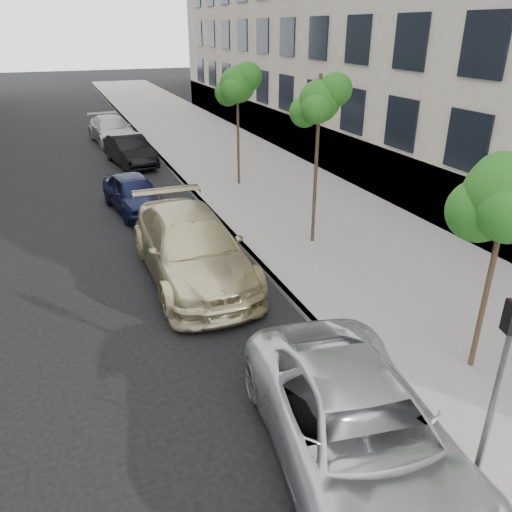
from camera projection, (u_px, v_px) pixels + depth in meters
ground at (371, 481)px, 7.22m from camera, size 160.00×160.00×0.00m
sidewalk at (201, 139)px, 28.89m from camera, size 6.40×72.00×0.14m
curb at (147, 143)px, 27.84m from camera, size 0.15×72.00×0.14m
tree_near at (509, 195)px, 8.10m from camera, size 1.76×1.56×4.22m
tree_mid at (320, 102)px, 13.31m from camera, size 1.52×1.32×4.79m
tree_far at (238, 85)px, 18.87m from camera, size 1.70×1.50×4.69m
signal_pole at (502, 371)px, 6.28m from camera, size 0.28×0.24×3.04m
minivan at (359, 432)px, 7.12m from camera, size 3.17×5.55×1.46m
suv at (191, 247)px, 12.79m from camera, size 2.40×5.85×1.69m
sedan_blue at (134, 193)px, 17.55m from camera, size 2.08×4.03×1.31m
sedan_black at (130, 151)px, 23.50m from camera, size 2.08×4.32×1.36m
sedan_rear at (112, 130)px, 28.01m from camera, size 2.46×5.10×1.43m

